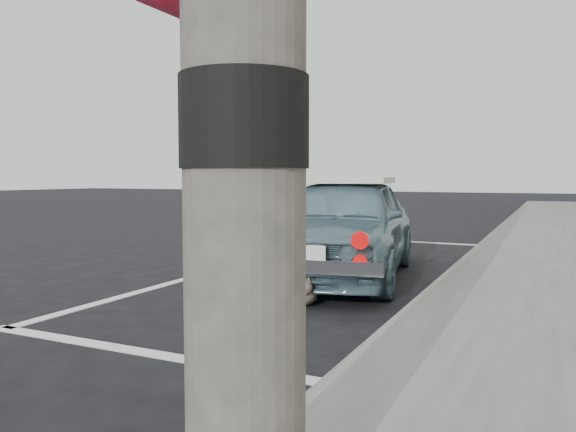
# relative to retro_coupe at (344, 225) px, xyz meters

# --- Properties ---
(ground) EXTENTS (80.00, 80.00, 0.00)m
(ground) POSITION_rel_retro_coupe_xyz_m (-0.64, -2.74, -0.60)
(ground) COLOR black
(ground) RESTS_ON ground
(pline_rear) EXTENTS (3.00, 0.12, 0.01)m
(pline_rear) POSITION_rel_retro_coupe_xyz_m (-0.14, -3.24, -0.59)
(pline_rear) COLOR silver
(pline_rear) RESTS_ON ground
(pline_front) EXTENTS (3.00, 0.12, 0.01)m
(pline_front) POSITION_rel_retro_coupe_xyz_m (-0.14, 3.76, -0.59)
(pline_front) COLOR silver
(pline_front) RESTS_ON ground
(pline_side) EXTENTS (0.12, 7.00, 0.01)m
(pline_side) POSITION_rel_retro_coupe_xyz_m (-1.54, 0.26, -0.59)
(pline_side) COLOR silver
(pline_side) RESTS_ON ground
(retro_coupe) EXTENTS (1.93, 3.64, 1.18)m
(retro_coupe) POSITION_rel_retro_coupe_xyz_m (0.00, 0.00, 0.00)
(retro_coupe) COLOR slate
(retro_coupe) RESTS_ON ground
(cat) EXTENTS (0.37, 0.52, 0.29)m
(cat) POSITION_rel_retro_coupe_xyz_m (0.18, -1.55, -0.46)
(cat) COLOR #6E6254
(cat) RESTS_ON ground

